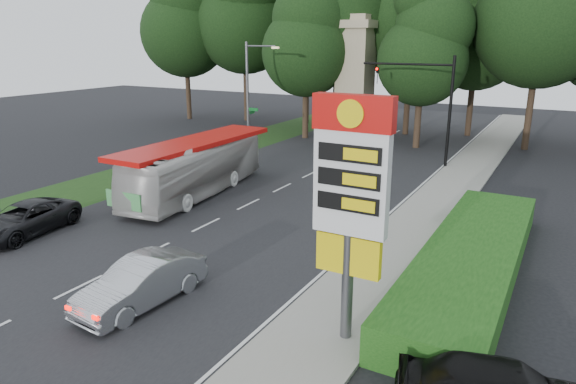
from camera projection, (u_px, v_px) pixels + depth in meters
The scene contains 19 objects.
ground at pixel (67, 293), 17.12m from camera, with size 120.00×120.00×0.00m, color black.
road_surface at pixel (259, 199), 27.16m from camera, with size 14.00×80.00×0.02m, color black.
sidewalk_right at pixel (418, 226), 23.18m from camera, with size 3.00×80.00×0.12m, color gray.
grass_verge_left at pixel (191, 158), 36.62m from camera, with size 5.00×50.00×0.02m, color #193814.
hedge at pixel (472, 260), 18.28m from camera, with size 3.00×14.00×1.20m, color #184612.
gas_station_pylon at pixel (351, 188), 13.23m from camera, with size 2.10×0.45×6.85m.
traffic_signal_mast at pixel (431, 95), 33.23m from camera, with size 6.10×0.35×7.20m.
streetlight_signs at pixel (250, 92), 37.54m from camera, with size 2.75×0.98×8.00m.
monument at pixel (355, 78), 41.71m from camera, with size 3.00×3.00×10.05m.
tree_far_west at pixel (184, 13), 51.96m from camera, with size 8.96×8.96×17.60m.
tree_west_mid at pixel (244, 2), 50.55m from camera, with size 9.80×9.80×19.25m.
tree_west_near at pixel (307, 19), 49.90m from camera, with size 8.40×8.40×16.50m.
tree_center_right at pixel (414, 4), 42.82m from camera, with size 9.24×9.24×18.15m.
tree_east_near at pixel (479, 20), 42.54m from camera, with size 8.12×8.12×15.95m.
tree_monument_left at pixel (306, 33), 41.72m from camera, with size 7.28×7.28×14.30m.
tree_monument_right at pixel (423, 41), 37.90m from camera, with size 6.72×6.72×13.20m.
transit_bus at pixel (196, 168), 27.73m from camera, with size 2.51×10.71×2.98m, color silver.
sedan_silver at pixel (141, 283), 16.25m from camera, with size 1.57×4.50×1.48m, color #B4B6BC.
suv_charcoal at pixel (24, 219), 22.17m from camera, with size 2.26×4.91×1.36m, color black.
Camera 1 is at (13.96, -9.89, 8.13)m, focal length 32.00 mm.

